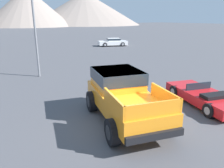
% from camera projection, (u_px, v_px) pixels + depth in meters
% --- Properties ---
extents(ground_plane, '(320.00, 320.00, 0.00)m').
position_uv_depth(ground_plane, '(125.00, 124.00, 8.78)').
color(ground_plane, '#4C4C51').
extents(orange_pickup_truck, '(3.27, 5.37, 1.97)m').
position_uv_depth(orange_pickup_truck, '(122.00, 93.00, 9.06)').
color(orange_pickup_truck, orange).
rests_on(orange_pickup_truck, ground_plane).
extents(red_convertible_car, '(2.76, 4.57, 0.98)m').
position_uv_depth(red_convertible_car, '(204.00, 97.00, 10.73)').
color(red_convertible_car, red).
rests_on(red_convertible_car, ground_plane).
extents(parked_car_white, '(4.69, 3.16, 1.17)m').
position_uv_depth(parked_car_white, '(113.00, 42.00, 33.38)').
color(parked_car_white, white).
rests_on(parked_car_white, ground_plane).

